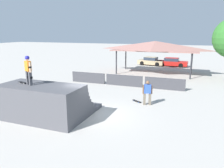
{
  "coord_description": "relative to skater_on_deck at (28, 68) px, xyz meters",
  "views": [
    {
      "loc": [
        5.65,
        -11.46,
        5.04
      ],
      "look_at": [
        -0.17,
        3.85,
        1.13
      ],
      "focal_mm": 35.0,
      "sensor_mm": 36.0,
      "label": 1
    }
  ],
  "objects": [
    {
      "name": "parked_car_red",
      "position": [
        5.72,
        23.86,
        -2.42
      ],
      "size": [
        4.48,
        1.87,
        1.27
      ],
      "rotation": [
        0.0,
        0.0,
        -0.05
      ],
      "color": "red",
      "rests_on": "ground"
    },
    {
      "name": "skateboard_on_ground",
      "position": [
        5.1,
        5.24,
        -2.96
      ],
      "size": [
        0.76,
        0.56,
        0.09
      ],
      "rotation": [
        0.0,
        0.0,
        2.62
      ],
      "color": "blue",
      "rests_on": "ground"
    },
    {
      "name": "skater_on_deck",
      "position": [
        0.0,
        0.0,
        0.0
      ],
      "size": [
        0.72,
        0.44,
        1.69
      ],
      "rotation": [
        0.0,
        0.0,
        -0.43
      ],
      "color": "#4C4C51",
      "rests_on": "quarter_pipe_ramp"
    },
    {
      "name": "skateboard_on_deck",
      "position": [
        -0.63,
        0.16,
        -0.91
      ],
      "size": [
        0.8,
        0.41,
        0.09
      ],
      "rotation": [
        0.0,
        0.0,
        -0.29
      ],
      "color": "silver",
      "rests_on": "quarter_pipe_ramp"
    },
    {
      "name": "barrier_fence",
      "position": [
        2.72,
        9.58,
        -2.49
      ],
      "size": [
        11.2,
        0.12,
        1.05
      ],
      "color": "#3D3D42",
      "rests_on": "ground"
    },
    {
      "name": "parked_car_tan",
      "position": [
        2.59,
        23.81,
        -2.42
      ],
      "size": [
        4.25,
        2.33,
        1.27
      ],
      "rotation": [
        0.0,
        0.0,
        -0.18
      ],
      "color": "tan",
      "rests_on": "ground"
    },
    {
      "name": "ground_plane",
      "position": [
        3.22,
        1.64,
        -3.02
      ],
      "size": [
        160.0,
        160.0,
        0.0
      ],
      "primitive_type": "plane",
      "color": "#ADA8A0"
    },
    {
      "name": "bystander_walking",
      "position": [
        5.96,
        4.84,
        -2.05
      ],
      "size": [
        0.7,
        0.38,
        1.75
      ],
      "rotation": [
        0.0,
        0.0,
        3.48
      ],
      "color": "#6B6051",
      "rests_on": "ground"
    },
    {
      "name": "pavilion_shelter",
      "position": [
        4.26,
        17.04,
        0.38
      ],
      "size": [
        10.12,
        4.55,
        3.98
      ],
      "color": "#2D2D33",
      "rests_on": "ground"
    },
    {
      "name": "quarter_pipe_ramp",
      "position": [
        0.65,
        0.46,
        -2.11
      ],
      "size": [
        4.96,
        4.35,
        2.05
      ],
      "color": "#4C4C51",
      "rests_on": "ground"
    }
  ]
}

